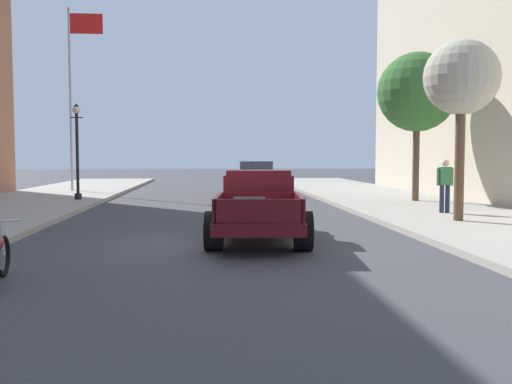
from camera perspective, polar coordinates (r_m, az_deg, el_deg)
ground_plane at (r=12.29m, az=-3.80°, el=-5.25°), size 140.00×140.00×0.00m
hotrod_truck_maroon at (r=12.88m, az=0.26°, el=-1.45°), size 2.46×5.04×1.58m
car_background_red at (r=27.14m, az=-0.07°, el=1.28°), size 1.96×4.35×1.65m
pedestrian_sidewalk_right at (r=18.30m, az=18.58°, el=0.92°), size 0.53×0.22×1.65m
street_lamp_far at (r=23.77m, az=-17.65°, el=4.66°), size 0.50×0.32×3.85m
flagpole at (r=30.21m, az=-17.88°, el=10.86°), size 1.74×0.16×9.16m
street_tree_nearest at (r=16.33m, az=20.07°, el=10.66°), size 2.01×2.01×4.86m
street_tree_second at (r=23.06m, az=15.99°, el=9.65°), size 3.07×3.07×5.77m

